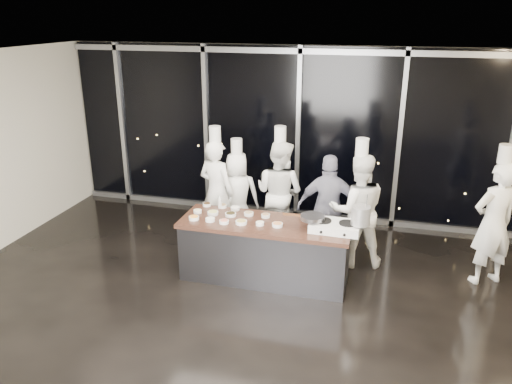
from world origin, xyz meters
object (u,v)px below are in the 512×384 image
chef_left (237,195)px  chef_side (493,223)px  stove (335,226)px  stock_pot (361,215)px  chef_far_left (217,191)px  chef_center (279,192)px  demo_counter (265,250)px  frying_pan (312,217)px  guest (329,207)px  chef_right (357,210)px

chef_left → chef_side: bearing=156.1°
stove → stock_pot: bearing=-1.6°
chef_far_left → stock_pot: bearing=173.9°
chef_left → chef_center: bearing=162.5°
stove → chef_center: chef_center is taller
stove → stock_pot: stock_pot is taller
demo_counter → frying_pan: 0.92m
stove → guest: (-0.20, 0.96, -0.11)m
chef_center → chef_far_left: bearing=32.4°
demo_counter → chef_left: bearing=122.3°
stock_pot → guest: guest is taller
chef_left → guest: bearing=151.5°
chef_left → chef_side: chef_side is taller
guest → demo_counter: bearing=42.5°
guest → chef_side: (2.35, -0.19, 0.09)m
chef_far_left → chef_left: (0.28, 0.25, -0.13)m
stove → chef_right: bearing=75.4°
guest → chef_side: size_ratio=0.82×
stock_pot → guest: size_ratio=0.15×
demo_counter → guest: (0.80, 0.94, 0.40)m
frying_pan → stock_pot: stock_pot is taller
chef_far_left → guest: chef_far_left is taller
chef_right → demo_counter: bearing=19.3°
stove → frying_pan: size_ratio=1.17×
stove → chef_far_left: (-2.10, 1.07, -0.05)m
demo_counter → frying_pan: frying_pan is taller
stove → chef_far_left: 2.36m
chef_center → guest: (0.87, -0.34, -0.05)m
demo_counter → chef_left: 1.56m
stove → stock_pot: 0.39m
stove → chef_far_left: chef_far_left is taller
demo_counter → chef_left: (-0.82, 1.29, 0.33)m
demo_counter → chef_center: (-0.07, 1.27, 0.45)m
chef_far_left → chef_left: size_ratio=1.14×
chef_right → chef_center: bearing=-33.0°
stove → guest: guest is taller
demo_counter → chef_right: chef_right is taller
stove → guest: size_ratio=0.41×
demo_counter → guest: guest is taller
stock_pot → chef_right: 0.91m
stock_pot → chef_center: size_ratio=0.13×
chef_far_left → chef_right: bearing=-167.5°
frying_pan → guest: 1.00m
chef_right → stock_pot: bearing=82.0°
chef_center → stove: bearing=149.3°
stock_pot → guest: bearing=118.6°
chef_center → chef_side: size_ratio=0.98×
stock_pot → chef_side: size_ratio=0.12×
stock_pot → chef_far_left: 2.68m
chef_side → stove: bearing=-10.3°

